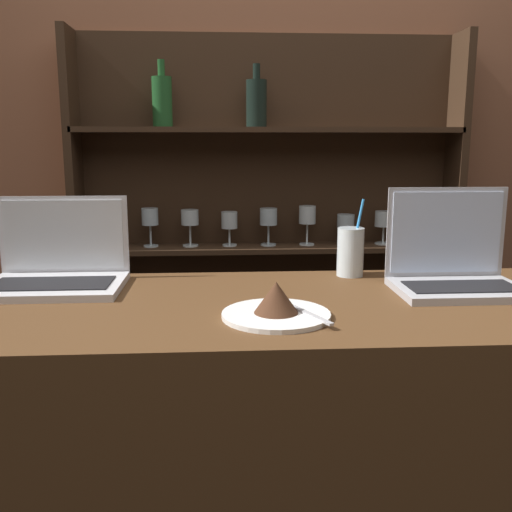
% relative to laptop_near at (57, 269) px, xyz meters
% --- Properties ---
extents(bar_counter, '(1.66, 0.62, 1.05)m').
position_rel_laptop_near_xyz_m(bar_counter, '(0.61, -0.18, -0.57)').
color(bar_counter, '#4C3019').
rests_on(bar_counter, ground_plane).
extents(back_wall, '(7.00, 0.06, 2.70)m').
position_rel_laptop_near_xyz_m(back_wall, '(0.61, 0.91, 0.25)').
color(back_wall, brown).
rests_on(back_wall, ground_plane).
extents(back_shelf, '(1.50, 0.18, 1.82)m').
position_rel_laptop_near_xyz_m(back_shelf, '(0.59, 0.83, -0.15)').
color(back_shelf, '#332114').
rests_on(back_shelf, ground_plane).
extents(laptop_near, '(0.33, 0.25, 0.22)m').
position_rel_laptop_near_xyz_m(laptop_near, '(0.00, 0.00, 0.00)').
color(laptop_near, silver).
rests_on(laptop_near, bar_counter).
extents(laptop_far, '(0.30, 0.21, 0.25)m').
position_rel_laptop_near_xyz_m(laptop_far, '(0.98, -0.09, 0.01)').
color(laptop_far, '#ADADB2').
rests_on(laptop_far, bar_counter).
extents(cake_plate, '(0.23, 0.23, 0.08)m').
position_rel_laptop_near_xyz_m(cake_plate, '(0.52, -0.29, -0.02)').
color(cake_plate, white).
rests_on(cake_plate, bar_counter).
extents(water_glass, '(0.07, 0.07, 0.21)m').
position_rel_laptop_near_xyz_m(water_glass, '(0.76, 0.07, 0.02)').
color(water_glass, silver).
rests_on(water_glass, bar_counter).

